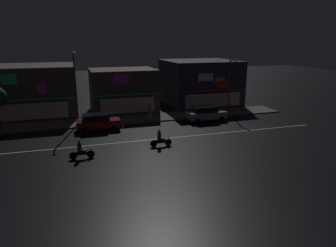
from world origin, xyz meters
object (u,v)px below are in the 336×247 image
(streetlamp_west, at_px, (75,82))
(motorcycle_lead, at_px, (160,139))
(parked_car_near_kerb, at_px, (98,122))
(streetlamp_mid, at_px, (230,81))
(pedestrian_on_sidewalk, at_px, (150,112))
(motorcycle_following, at_px, (81,151))
(parked_car_trailing, at_px, (206,113))
(traffic_cone, at_px, (122,125))

(streetlamp_west, distance_m, motorcycle_lead, 12.10)
(parked_car_near_kerb, xyz_separation_m, motorcycle_lead, (4.64, -6.74, -0.24))
(streetlamp_mid, relative_size, pedestrian_on_sidewalk, 3.44)
(streetlamp_mid, xyz_separation_m, pedestrian_on_sidewalk, (-10.40, -0.73, -2.98))
(streetlamp_west, relative_size, motorcycle_following, 4.03)
(streetlamp_mid, xyz_separation_m, parked_car_near_kerb, (-16.38, -3.00, -3.11))
(parked_car_trailing, xyz_separation_m, motorcycle_lead, (-7.32, -6.87, -0.24))
(pedestrian_on_sidewalk, xyz_separation_m, motorcycle_lead, (-1.35, -9.01, -0.37))
(parked_car_trailing, relative_size, motorcycle_lead, 2.26)
(streetlamp_west, xyz_separation_m, traffic_cone, (4.32, -2.56, -4.35))
(streetlamp_west, xyz_separation_m, parked_car_near_kerb, (1.83, -2.67, -3.75))
(traffic_cone, bearing_deg, parked_car_near_kerb, -177.44)
(streetlamp_mid, height_order, parked_car_trailing, streetlamp_mid)
(streetlamp_mid, relative_size, parked_car_near_kerb, 1.49)
(parked_car_near_kerb, xyz_separation_m, parked_car_trailing, (11.96, 0.13, 0.00))
(parked_car_trailing, relative_size, traffic_cone, 7.82)
(streetlamp_west, bearing_deg, traffic_cone, -30.60)
(streetlamp_mid, bearing_deg, parked_car_trailing, -147.07)
(streetlamp_mid, xyz_separation_m, parked_car_trailing, (-4.43, -2.87, -3.11))
(motorcycle_following, height_order, traffic_cone, motorcycle_following)
(parked_car_near_kerb, distance_m, motorcycle_following, 7.93)
(pedestrian_on_sidewalk, xyz_separation_m, motorcycle_following, (-7.95, -9.94, -0.37))
(motorcycle_following, bearing_deg, parked_car_near_kerb, -99.53)
(parked_car_near_kerb, xyz_separation_m, traffic_cone, (2.49, 0.11, -0.59))
(pedestrian_on_sidewalk, distance_m, motorcycle_lead, 9.12)
(streetlamp_west, xyz_separation_m, parked_car_trailing, (13.79, -2.54, -3.75))
(streetlamp_west, xyz_separation_m, motorcycle_lead, (6.47, -9.41, -3.99))
(traffic_cone, bearing_deg, motorcycle_following, -119.81)
(parked_car_near_kerb, xyz_separation_m, motorcycle_following, (-1.97, -7.68, -0.24))
(pedestrian_on_sidewalk, bearing_deg, motorcycle_following, -20.95)
(motorcycle_lead, distance_m, traffic_cone, 7.19)
(pedestrian_on_sidewalk, relative_size, parked_car_near_kerb, 0.43)
(streetlamp_mid, distance_m, parked_car_near_kerb, 16.94)
(parked_car_trailing, distance_m, motorcycle_lead, 10.04)
(streetlamp_west, relative_size, motorcycle_lead, 4.03)
(pedestrian_on_sidewalk, height_order, traffic_cone, pedestrian_on_sidewalk)
(streetlamp_west, height_order, streetlamp_mid, streetlamp_west)
(streetlamp_west, xyz_separation_m, motorcycle_following, (-0.14, -10.34, -3.99))
(motorcycle_lead, height_order, motorcycle_following, same)
(streetlamp_west, distance_m, parked_car_trailing, 14.51)
(parked_car_near_kerb, distance_m, traffic_cone, 2.57)
(motorcycle_following, xyz_separation_m, traffic_cone, (4.46, 7.79, -0.36))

